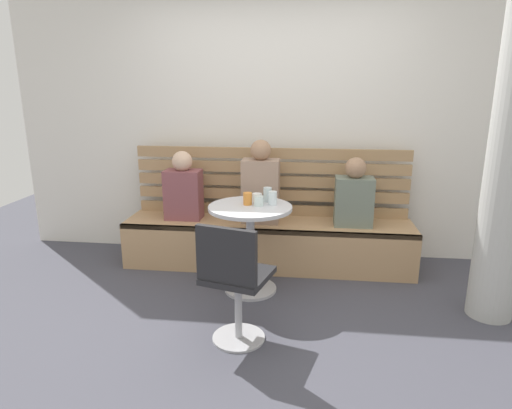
# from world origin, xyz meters

# --- Properties ---
(ground) EXTENTS (8.00, 8.00, 0.00)m
(ground) POSITION_xyz_m (0.00, 0.00, 0.00)
(ground) COLOR #42424C
(back_wall) EXTENTS (5.20, 0.10, 2.90)m
(back_wall) POSITION_xyz_m (0.00, 1.64, 1.45)
(back_wall) COLOR silver
(back_wall) RESTS_ON ground
(booth_bench) EXTENTS (2.70, 0.52, 0.44)m
(booth_bench) POSITION_xyz_m (0.00, 1.20, 0.22)
(booth_bench) COLOR tan
(booth_bench) RESTS_ON ground
(booth_backrest) EXTENTS (2.65, 0.04, 0.66)m
(booth_backrest) POSITION_xyz_m (0.00, 1.44, 0.78)
(booth_backrest) COLOR #A68157
(booth_backrest) RESTS_ON booth_bench
(cafe_table) EXTENTS (0.68, 0.68, 0.74)m
(cafe_table) POSITION_xyz_m (-0.09, 0.65, 0.52)
(cafe_table) COLOR #ADADB2
(cafe_table) RESTS_ON ground
(white_chair) EXTENTS (0.49, 0.49, 0.85)m
(white_chair) POSITION_xyz_m (-0.09, -0.16, 0.46)
(white_chair) COLOR #ADADB2
(white_chair) RESTS_ON ground
(person_adult) EXTENTS (0.34, 0.22, 0.77)m
(person_adult) POSITION_xyz_m (-0.07, 1.19, 0.79)
(person_adult) COLOR #9E7F6B
(person_adult) RESTS_ON booth_bench
(person_child_left) EXTENTS (0.34, 0.22, 0.63)m
(person_child_left) POSITION_xyz_m (0.78, 1.19, 0.72)
(person_child_left) COLOR slate
(person_child_left) RESTS_ON booth_bench
(person_child_middle) EXTENTS (0.34, 0.22, 0.65)m
(person_child_middle) POSITION_xyz_m (-0.81, 1.21, 0.73)
(person_child_middle) COLOR brown
(person_child_middle) RESTS_ON booth_bench
(cup_tumbler_orange) EXTENTS (0.07, 0.07, 0.10)m
(cup_tumbler_orange) POSITION_xyz_m (-0.12, 0.68, 0.79)
(cup_tumbler_orange) COLOR orange
(cup_tumbler_orange) RESTS_ON cafe_table
(cup_glass_short) EXTENTS (0.08, 0.08, 0.08)m
(cup_glass_short) POSITION_xyz_m (-0.02, 0.66, 0.78)
(cup_glass_short) COLOR silver
(cup_glass_short) RESTS_ON cafe_table
(cup_water_clear) EXTENTS (0.07, 0.07, 0.11)m
(cup_water_clear) POSITION_xyz_m (0.09, 0.71, 0.80)
(cup_water_clear) COLOR white
(cup_water_clear) RESTS_ON cafe_table
(cup_glass_tall) EXTENTS (0.07, 0.07, 0.12)m
(cup_glass_tall) POSITION_xyz_m (0.03, 0.80, 0.80)
(cup_glass_tall) COLOR silver
(cup_glass_tall) RESTS_ON cafe_table
(cup_ceramic_white) EXTENTS (0.08, 0.08, 0.07)m
(cup_ceramic_white) POSITION_xyz_m (-0.05, 0.79, 0.78)
(cup_ceramic_white) COLOR white
(cup_ceramic_white) RESTS_ON cafe_table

